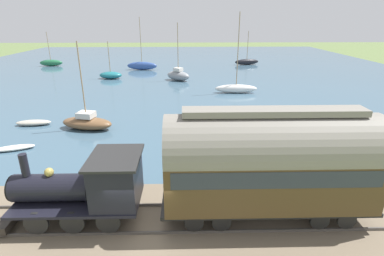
{
  "coord_description": "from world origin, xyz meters",
  "views": [
    {
      "loc": [
        -10.19,
        -1.74,
        8.39
      ],
      "look_at": [
        6.86,
        -2.16,
        2.07
      ],
      "focal_mm": 28.0,
      "sensor_mm": 36.0,
      "label": 1
    }
  ],
  "objects_px": {
    "sailboat_white": "(236,88)",
    "sailboat_black": "(247,62)",
    "rowboat_far_out": "(34,123)",
    "passenger_coach": "(269,161)",
    "rowboat_near_shore": "(292,126)",
    "rowboat_mid_harbor": "(242,167)",
    "sailboat_blue": "(142,66)",
    "sailboat_brown": "(87,122)",
    "steam_locomotive": "(90,185)",
    "rowboat_off_pier": "(14,148)",
    "sailboat_teal": "(111,75)",
    "sailboat_gray": "(178,75)",
    "sailboat_green": "(51,63)"
  },
  "relations": [
    {
      "from": "sailboat_white",
      "to": "rowboat_mid_harbor",
      "type": "height_order",
      "value": "sailboat_white"
    },
    {
      "from": "sailboat_black",
      "to": "sailboat_teal",
      "type": "bearing_deg",
      "value": 107.59
    },
    {
      "from": "sailboat_black",
      "to": "rowboat_mid_harbor",
      "type": "xyz_separation_m",
      "value": [
        -41.52,
        8.46,
        -0.28
      ]
    },
    {
      "from": "rowboat_off_pier",
      "to": "passenger_coach",
      "type": "bearing_deg",
      "value": -136.91
    },
    {
      "from": "steam_locomotive",
      "to": "rowboat_near_shore",
      "type": "distance_m",
      "value": 17.21
    },
    {
      "from": "sailboat_green",
      "to": "sailboat_teal",
      "type": "relative_size",
      "value": 1.14
    },
    {
      "from": "sailboat_gray",
      "to": "rowboat_far_out",
      "type": "bearing_deg",
      "value": -177.29
    },
    {
      "from": "rowboat_near_shore",
      "to": "sailboat_black",
      "type": "bearing_deg",
      "value": -1.57
    },
    {
      "from": "sailboat_blue",
      "to": "rowboat_mid_harbor",
      "type": "height_order",
      "value": "sailboat_blue"
    },
    {
      "from": "sailboat_blue",
      "to": "sailboat_brown",
      "type": "xyz_separation_m",
      "value": [
        -28.75,
        0.61,
        -0.16
      ]
    },
    {
      "from": "sailboat_green",
      "to": "rowboat_off_pier",
      "type": "xyz_separation_m",
      "value": [
        -37.51,
        -12.92,
        -0.45
      ]
    },
    {
      "from": "sailboat_green",
      "to": "sailboat_white",
      "type": "bearing_deg",
      "value": -129.84
    },
    {
      "from": "sailboat_blue",
      "to": "sailboat_white",
      "type": "bearing_deg",
      "value": -136.7
    },
    {
      "from": "sailboat_white",
      "to": "sailboat_green",
      "type": "bearing_deg",
      "value": 56.82
    },
    {
      "from": "sailboat_teal",
      "to": "rowboat_far_out",
      "type": "xyz_separation_m",
      "value": [
        -20.04,
        1.78,
        -0.31
      ]
    },
    {
      "from": "rowboat_far_out",
      "to": "rowboat_mid_harbor",
      "type": "height_order",
      "value": "rowboat_mid_harbor"
    },
    {
      "from": "steam_locomotive",
      "to": "passenger_coach",
      "type": "bearing_deg",
      "value": -90.0
    },
    {
      "from": "passenger_coach",
      "to": "rowboat_near_shore",
      "type": "distance_m",
      "value": 13.2
    },
    {
      "from": "sailboat_black",
      "to": "rowboat_near_shore",
      "type": "distance_m",
      "value": 34.6
    },
    {
      "from": "sailboat_brown",
      "to": "rowboat_far_out",
      "type": "bearing_deg",
      "value": 91.7
    },
    {
      "from": "sailboat_brown",
      "to": "sailboat_blue",
      "type": "bearing_deg",
      "value": 12.34
    },
    {
      "from": "sailboat_green",
      "to": "rowboat_far_out",
      "type": "relative_size",
      "value": 2.1
    },
    {
      "from": "sailboat_blue",
      "to": "sailboat_gray",
      "type": "relative_size",
      "value": 1.09
    },
    {
      "from": "sailboat_gray",
      "to": "rowboat_far_out",
      "type": "xyz_separation_m",
      "value": [
        -18.47,
        11.64,
        -0.52
      ]
    },
    {
      "from": "steam_locomotive",
      "to": "passenger_coach",
      "type": "relative_size",
      "value": 0.65
    },
    {
      "from": "sailboat_blue",
      "to": "rowboat_far_out",
      "type": "distance_m",
      "value": 28.27
    },
    {
      "from": "sailboat_black",
      "to": "sailboat_teal",
      "type": "xyz_separation_m",
      "value": [
        -13.13,
        22.48,
        -0.03
      ]
    },
    {
      "from": "passenger_coach",
      "to": "rowboat_near_shore",
      "type": "relative_size",
      "value": 3.11
    },
    {
      "from": "sailboat_black",
      "to": "passenger_coach",
      "type": "bearing_deg",
      "value": 156.99
    },
    {
      "from": "rowboat_off_pier",
      "to": "rowboat_mid_harbor",
      "type": "distance_m",
      "value": 15.17
    },
    {
      "from": "steam_locomotive",
      "to": "sailboat_blue",
      "type": "relative_size",
      "value": 0.66
    },
    {
      "from": "sailboat_brown",
      "to": "rowboat_near_shore",
      "type": "xyz_separation_m",
      "value": [
        -0.29,
        -16.36,
        -0.35
      ]
    },
    {
      "from": "rowboat_far_out",
      "to": "passenger_coach",
      "type": "bearing_deg",
      "value": -133.79
    },
    {
      "from": "sailboat_blue",
      "to": "sailboat_white",
      "type": "distance_m",
      "value": 21.49
    },
    {
      "from": "sailboat_teal",
      "to": "sailboat_gray",
      "type": "xyz_separation_m",
      "value": [
        -1.57,
        -9.86,
        0.22
      ]
    },
    {
      "from": "sailboat_teal",
      "to": "rowboat_far_out",
      "type": "bearing_deg",
      "value": -179.86
    },
    {
      "from": "sailboat_blue",
      "to": "rowboat_off_pier",
      "type": "xyz_separation_m",
      "value": [
        -32.75,
        4.32,
        -0.56
      ]
    },
    {
      "from": "sailboat_white",
      "to": "sailboat_black",
      "type": "bearing_deg",
      "value": -12.04
    },
    {
      "from": "steam_locomotive",
      "to": "sailboat_brown",
      "type": "xyz_separation_m",
      "value": [
        12.07,
        3.96,
        -1.49
      ]
    },
    {
      "from": "sailboat_blue",
      "to": "sailboat_brown",
      "type": "bearing_deg",
      "value": -175.97
    },
    {
      "from": "sailboat_green",
      "to": "sailboat_brown",
      "type": "distance_m",
      "value": 37.4
    },
    {
      "from": "sailboat_blue",
      "to": "rowboat_near_shore",
      "type": "bearing_deg",
      "value": -146.28
    },
    {
      "from": "sailboat_white",
      "to": "sailboat_teal",
      "type": "height_order",
      "value": "sailboat_white"
    },
    {
      "from": "steam_locomotive",
      "to": "sailboat_blue",
      "type": "height_order",
      "value": "sailboat_blue"
    },
    {
      "from": "steam_locomotive",
      "to": "sailboat_white",
      "type": "height_order",
      "value": "sailboat_white"
    },
    {
      "from": "sailboat_brown",
      "to": "rowboat_far_out",
      "type": "height_order",
      "value": "sailboat_brown"
    },
    {
      "from": "sailboat_teal",
      "to": "rowboat_far_out",
      "type": "relative_size",
      "value": 1.84
    },
    {
      "from": "rowboat_far_out",
      "to": "steam_locomotive",
      "type": "bearing_deg",
      "value": -150.71
    },
    {
      "from": "sailboat_white",
      "to": "rowboat_mid_harbor",
      "type": "bearing_deg",
      "value": 173.99
    },
    {
      "from": "rowboat_near_shore",
      "to": "rowboat_mid_harbor",
      "type": "height_order",
      "value": "rowboat_mid_harbor"
    }
  ]
}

